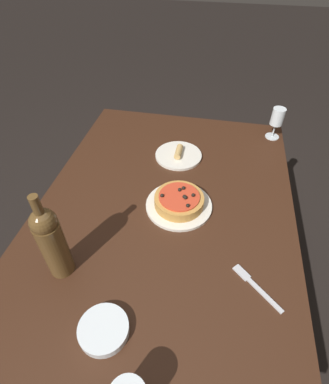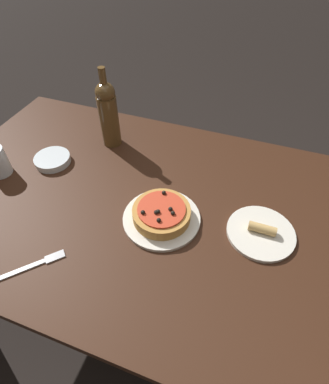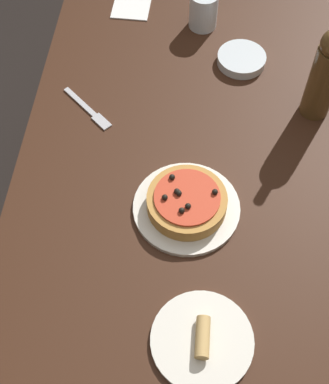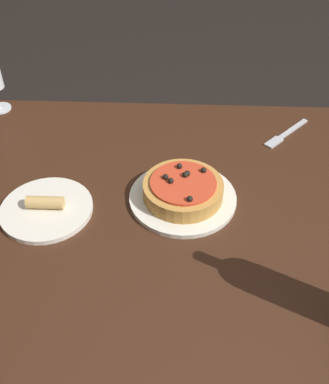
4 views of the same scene
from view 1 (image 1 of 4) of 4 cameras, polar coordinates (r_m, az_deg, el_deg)
name	(u,v)px [view 1 (image 1 of 4)]	position (r m, az deg, el deg)	size (l,w,h in m)	color
ground_plane	(162,310)	(1.69, -0.56, -21.56)	(14.00, 14.00, 0.00)	black
dining_table	(160,236)	(1.15, -0.78, -8.38)	(1.54, 0.97, 0.70)	#381E11
dinner_plate	(179,205)	(1.15, 2.75, -2.54)	(0.25, 0.25, 0.01)	silver
pizza	(179,200)	(1.13, 2.80, -1.57)	(0.19, 0.19, 0.06)	#BC843D
wine_glass	(277,118)	(1.56, 20.69, 13.03)	(0.07, 0.07, 0.15)	silver
wine_bottle	(52,241)	(0.92, -20.70, -8.77)	(0.08, 0.08, 0.32)	brown
side_bowl	(104,329)	(0.90, -11.52, -24.28)	(0.14, 0.14, 0.03)	silver
fork	(254,285)	(0.99, 16.71, -16.58)	(0.14, 0.15, 0.00)	#B7B7BC
side_plate	(178,155)	(1.38, 2.65, 7.07)	(0.21, 0.21, 0.04)	silver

